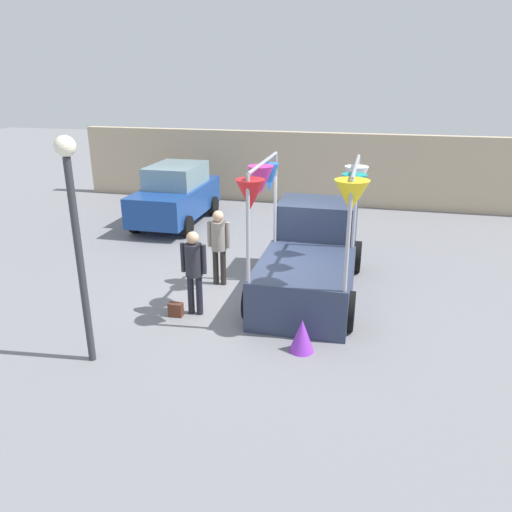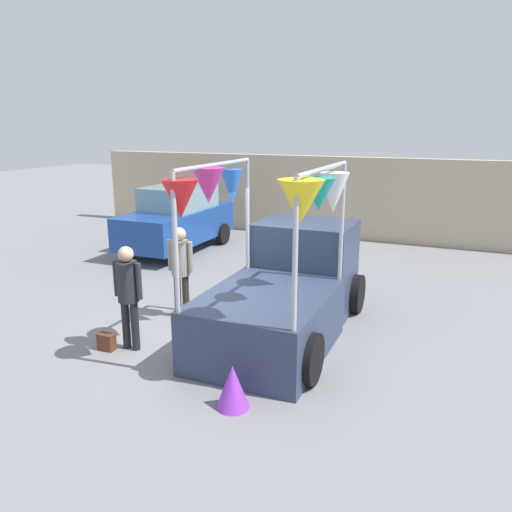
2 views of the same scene
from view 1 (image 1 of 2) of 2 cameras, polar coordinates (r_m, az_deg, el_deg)
ground_plane at (r=10.82m, az=0.66°, el=-4.94°), size 60.00×60.00×0.00m
vendor_truck at (r=11.04m, az=6.35°, el=0.45°), size 2.44×4.15×3.02m
parked_car at (r=16.26m, az=-9.14°, el=6.96°), size 1.88×4.00×1.88m
person_customer at (r=9.86m, az=-7.13°, el=-1.03°), size 0.53×0.34×1.74m
person_vendor at (r=11.23m, az=-4.28°, el=1.80°), size 0.53×0.34×1.75m
handbag at (r=10.18m, az=-9.15°, el=-6.06°), size 0.28×0.16×0.28m
street_lamp at (r=8.18m, az=-20.01°, el=3.84°), size 0.32×0.32×3.75m
brick_boundary_wall at (r=18.66m, az=6.68°, el=9.88°), size 18.00×0.36×2.60m
folded_kite_bundle_violet at (r=8.83m, az=5.28°, el=-9.04°), size 0.62×0.62×0.60m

